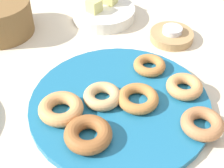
{
  "coord_description": "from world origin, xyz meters",
  "views": [
    {
      "loc": [
        -0.3,
        -0.41,
        0.53
      ],
      "look_at": [
        0.0,
        0.03,
        0.05
      ],
      "focal_mm": 53.63,
      "sensor_mm": 36.0,
      "label": 1
    }
  ],
  "objects": [
    {
      "name": "donut_plate",
      "position": [
        0.0,
        0.0,
        0.01
      ],
      "size": [
        0.39,
        0.39,
        0.02
      ],
      "primitive_type": "cylinder",
      "color": "#1E6B93",
      "rests_on": "ground_plane"
    },
    {
      "name": "tealight",
      "position": [
        0.27,
        0.13,
        0.03
      ],
      "size": [
        0.05,
        0.05,
        0.02
      ],
      "primitive_type": "cylinder",
      "color": "silver",
      "rests_on": "candle_holder"
    },
    {
      "name": "donut_4",
      "position": [
        0.14,
        -0.05,
        0.03
      ],
      "size": [
        0.11,
        0.11,
        0.03
      ],
      "primitive_type": "torus",
      "rotation": [
        0.0,
        0.0,
        5.84
      ],
      "color": "tan",
      "rests_on": "donut_plate"
    },
    {
      "name": "donut_1",
      "position": [
        -0.12,
        0.04,
        0.03
      ],
      "size": [
        0.13,
        0.13,
        0.03
      ],
      "primitive_type": "torus",
      "rotation": [
        0.0,
        0.0,
        2.49
      ],
      "color": "tan",
      "rests_on": "donut_plate"
    },
    {
      "name": "donut_0",
      "position": [
        0.12,
        0.05,
        0.03
      ],
      "size": [
        0.1,
        0.1,
        0.02
      ],
      "primitive_type": "torus",
      "rotation": [
        0.0,
        0.0,
        5.92
      ],
      "color": "#BC7A3D",
      "rests_on": "donut_plate"
    },
    {
      "name": "donut_3",
      "position": [
        -0.11,
        -0.05,
        0.03
      ],
      "size": [
        0.13,
        0.13,
        0.03
      ],
      "primitive_type": "torus",
      "rotation": [
        0.0,
        0.0,
        5.48
      ],
      "color": "#995B2D",
      "rests_on": "donut_plate"
    },
    {
      "name": "ground_plane",
      "position": [
        0.0,
        0.0,
        0.0
      ],
      "size": [
        2.4,
        2.4,
        0.0
      ],
      "primitive_type": "plane",
      "color": "beige"
    },
    {
      "name": "donut_2",
      "position": [
        -0.03,
        0.03,
        0.03
      ],
      "size": [
        0.09,
        0.09,
        0.02
      ],
      "primitive_type": "torus",
      "rotation": [
        0.0,
        0.0,
        4.81
      ],
      "color": "tan",
      "rests_on": "donut_plate"
    },
    {
      "name": "candle_holder",
      "position": [
        0.27,
        0.13,
        0.01
      ],
      "size": [
        0.12,
        0.12,
        0.02
      ],
      "primitive_type": "cylinder",
      "color": "tan",
      "rests_on": "ground_plane"
    },
    {
      "name": "melon_chunk_left",
      "position": [
        0.14,
        0.33,
        0.05
      ],
      "size": [
        0.04,
        0.04,
        0.04
      ],
      "primitive_type": "cube",
      "rotation": [
        0.0,
        0.0,
        0.24
      ],
      "color": "#DBD67A",
      "rests_on": "fruit_bowl"
    },
    {
      "name": "donut_5",
      "position": [
        0.09,
        -0.15,
        0.03
      ],
      "size": [
        0.12,
        0.12,
        0.03
      ],
      "primitive_type": "torus",
      "rotation": [
        0.0,
        0.0,
        5.19
      ],
      "color": "#B27547",
      "rests_on": "donut_plate"
    },
    {
      "name": "donut_6",
      "position": [
        0.03,
        -0.02,
        0.03
      ],
      "size": [
        0.1,
        0.1,
        0.02
      ],
      "primitive_type": "torus",
      "rotation": [
        0.0,
        0.0,
        0.19
      ],
      "color": "#BC7A3D",
      "rests_on": "donut_plate"
    },
    {
      "name": "fruit_bowl",
      "position": [
        0.18,
        0.33,
        0.02
      ],
      "size": [
        0.19,
        0.19,
        0.03
      ],
      "primitive_type": "cylinder",
      "color": "silver",
      "rests_on": "ground_plane"
    }
  ]
}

